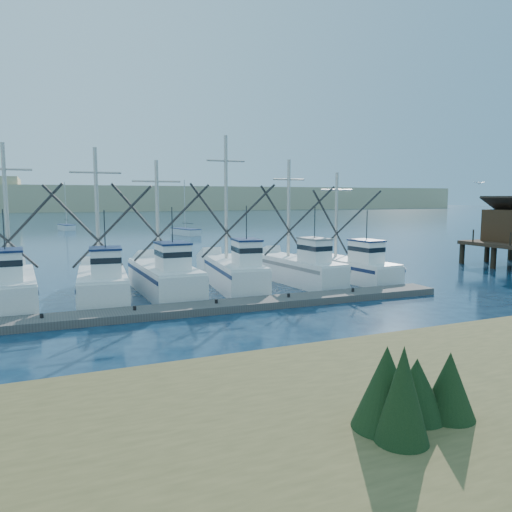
{
  "coord_description": "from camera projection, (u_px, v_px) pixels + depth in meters",
  "views": [
    {
      "loc": [
        -14.36,
        -16.44,
        5.64
      ],
      "look_at": [
        -3.61,
        8.0,
        2.46
      ],
      "focal_mm": 35.0,
      "sensor_mm": 36.0,
      "label": 1
    }
  ],
  "objects": [
    {
      "name": "sailboat_near",
      "position": [
        186.0,
        232.0,
        73.82
      ],
      "size": [
        3.18,
        6.17,
        8.1
      ],
      "rotation": [
        0.0,
        0.0,
        0.23
      ],
      "color": "white",
      "rests_on": "ground"
    },
    {
      "name": "sailboat_far",
      "position": [
        67.0,
        227.0,
        84.81
      ],
      "size": [
        2.7,
        5.01,
        8.1
      ],
      "rotation": [
        0.0,
        0.0,
        0.2
      ],
      "color": "white",
      "rests_on": "ground"
    },
    {
      "name": "trawler_fleet",
      "position": [
        159.0,
        278.0,
        28.67
      ],
      "size": [
        27.38,
        9.12,
        9.54
      ],
      "color": "white",
      "rests_on": "ground"
    },
    {
      "name": "flying_gull",
      "position": [
        479.0,
        183.0,
        34.86
      ],
      "size": [
        1.04,
        0.19,
        0.19
      ],
      "color": "white",
      "rests_on": "ground"
    },
    {
      "name": "ground",
      "position": [
        408.0,
        329.0,
        21.35
      ],
      "size": [
        500.0,
        500.0,
        0.0
      ],
      "primitive_type": "plane",
      "color": "#0C2035",
      "rests_on": "ground"
    },
    {
      "name": "shore_bank",
      "position": [
        435.0,
        467.0,
        8.97
      ],
      "size": [
        40.0,
        10.0,
        1.6
      ],
      "primitive_type": "cube",
      "color": "#4C422D",
      "rests_on": "ground"
    },
    {
      "name": "floating_dock",
      "position": [
        197.0,
        309.0,
        24.46
      ],
      "size": [
        27.89,
        2.51,
        0.37
      ],
      "primitive_type": "cube",
      "rotation": [
        0.0,
        0.0,
        -0.02
      ],
      "color": "#56514D",
      "rests_on": "ground"
    },
    {
      "name": "dune_ridge",
      "position": [
        73.0,
        198.0,
        211.66
      ],
      "size": [
        360.0,
        60.0,
        10.0
      ],
      "primitive_type": "cube",
      "color": "tan",
      "rests_on": "ground"
    }
  ]
}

